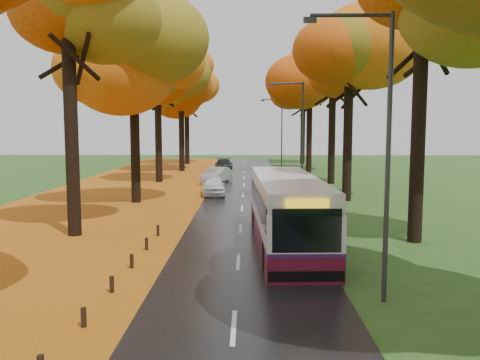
{
  "coord_description": "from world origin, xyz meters",
  "views": [
    {
      "loc": [
        0.34,
        -5.99,
        4.96
      ],
      "look_at": [
        0.0,
        16.03,
        2.6
      ],
      "focal_mm": 38.0,
      "sensor_mm": 36.0,
      "label": 1
    }
  ],
  "objects_px": {
    "streetlamp_near": "(380,135)",
    "streetlamp_far": "(280,128)",
    "car_white": "(213,185)",
    "car_silver": "(217,175)",
    "streetlamp_mid": "(299,129)",
    "bus": "(287,210)",
    "car_dark": "(224,165)"
  },
  "relations": [
    {
      "from": "car_silver",
      "to": "streetlamp_far",
      "type": "bearing_deg",
      "value": 85.18
    },
    {
      "from": "streetlamp_near",
      "to": "car_white",
      "type": "distance_m",
      "value": 23.04
    },
    {
      "from": "car_white",
      "to": "car_silver",
      "type": "height_order",
      "value": "car_white"
    },
    {
      "from": "bus",
      "to": "streetlamp_near",
      "type": "bearing_deg",
      "value": -75.58
    },
    {
      "from": "streetlamp_mid",
      "to": "car_dark",
      "type": "relative_size",
      "value": 1.71
    },
    {
      "from": "streetlamp_near",
      "to": "streetlamp_far",
      "type": "height_order",
      "value": "same"
    },
    {
      "from": "streetlamp_mid",
      "to": "streetlamp_far",
      "type": "bearing_deg",
      "value": 90.0
    },
    {
      "from": "streetlamp_mid",
      "to": "car_silver",
      "type": "bearing_deg",
      "value": 129.25
    },
    {
      "from": "streetlamp_far",
      "to": "car_white",
      "type": "xyz_separation_m",
      "value": [
        -6.06,
        -22.13,
        -4.0
      ]
    },
    {
      "from": "car_white",
      "to": "car_silver",
      "type": "bearing_deg",
      "value": 87.03
    },
    {
      "from": "car_dark",
      "to": "car_silver",
      "type": "bearing_deg",
      "value": -93.21
    },
    {
      "from": "streetlamp_far",
      "to": "streetlamp_mid",
      "type": "bearing_deg",
      "value": -90.0
    },
    {
      "from": "car_white",
      "to": "car_dark",
      "type": "distance_m",
      "value": 18.65
    },
    {
      "from": "car_white",
      "to": "streetlamp_far",
      "type": "bearing_deg",
      "value": 69.97
    },
    {
      "from": "car_white",
      "to": "car_silver",
      "type": "relative_size",
      "value": 0.98
    },
    {
      "from": "car_white",
      "to": "car_silver",
      "type": "xyz_separation_m",
      "value": [
        -0.24,
        7.84,
        -0.01
      ]
    },
    {
      "from": "streetlamp_mid",
      "to": "car_white",
      "type": "height_order",
      "value": "streetlamp_mid"
    },
    {
      "from": "streetlamp_far",
      "to": "car_white",
      "type": "distance_m",
      "value": 23.29
    },
    {
      "from": "streetlamp_far",
      "to": "car_white",
      "type": "relative_size",
      "value": 2.01
    },
    {
      "from": "streetlamp_far",
      "to": "car_silver",
      "type": "height_order",
      "value": "streetlamp_far"
    },
    {
      "from": "streetlamp_far",
      "to": "streetlamp_near",
      "type": "bearing_deg",
      "value": -90.0
    },
    {
      "from": "streetlamp_near",
      "to": "bus",
      "type": "relative_size",
      "value": 0.74
    },
    {
      "from": "car_dark",
      "to": "streetlamp_mid",
      "type": "bearing_deg",
      "value": -74.21
    },
    {
      "from": "streetlamp_mid",
      "to": "car_dark",
      "type": "height_order",
      "value": "streetlamp_mid"
    },
    {
      "from": "car_white",
      "to": "car_dark",
      "type": "bearing_deg",
      "value": 85.75
    },
    {
      "from": "streetlamp_far",
      "to": "bus",
      "type": "distance_m",
      "value": 37.52
    },
    {
      "from": "bus",
      "to": "car_silver",
      "type": "relative_size",
      "value": 2.67
    },
    {
      "from": "streetlamp_mid",
      "to": "car_white",
      "type": "relative_size",
      "value": 2.01
    },
    {
      "from": "car_dark",
      "to": "bus",
      "type": "bearing_deg",
      "value": -85.66
    },
    {
      "from": "car_white",
      "to": "bus",
      "type": "bearing_deg",
      "value": -79.77
    },
    {
      "from": "streetlamp_mid",
      "to": "streetlamp_far",
      "type": "distance_m",
      "value": 22.0
    },
    {
      "from": "streetlamp_mid",
      "to": "bus",
      "type": "bearing_deg",
      "value": -97.42
    }
  ]
}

